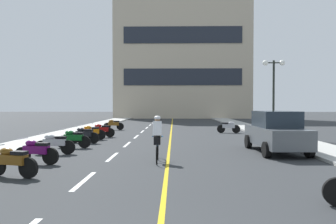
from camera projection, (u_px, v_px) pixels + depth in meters
ground_plane at (168, 133)px, 23.68m from camera, size 140.00×140.00×0.00m
curb_left at (84, 129)px, 26.81m from camera, size 2.40×72.00×0.12m
curb_right at (254, 129)px, 26.53m from camera, size 2.40×72.00×0.12m
lane_dash_1 at (84, 181)px, 8.72m from camera, size 0.14×2.20×0.01m
lane_dash_2 at (112, 157)px, 12.72m from camera, size 0.14×2.20×0.01m
lane_dash_3 at (127, 144)px, 16.72m from camera, size 0.14×2.20×0.01m
lane_dash_4 at (136, 137)px, 20.72m from camera, size 0.14×2.20×0.01m
lane_dash_5 at (142, 132)px, 24.71m from camera, size 0.14×2.20×0.01m
lane_dash_6 at (147, 128)px, 28.71m from camera, size 0.14×2.20×0.01m
lane_dash_7 at (150, 125)px, 32.71m from camera, size 0.14×2.20×0.01m
lane_dash_8 at (153, 123)px, 36.71m from camera, size 0.14×2.20×0.01m
lane_dash_9 at (155, 121)px, 40.71m from camera, size 0.14×2.20×0.01m
lane_dash_10 at (157, 120)px, 44.71m from camera, size 0.14×2.20×0.01m
lane_dash_11 at (158, 118)px, 48.70m from camera, size 0.14×2.20×0.01m
centre_line_yellow at (171, 130)px, 26.67m from camera, size 0.12×66.00×0.01m
office_building at (182, 52)px, 50.52m from camera, size 21.11×6.38×20.93m
street_lamp_mid at (274, 80)px, 20.78m from camera, size 1.46×0.36×4.91m
parked_car_near at (276, 132)px, 13.90m from camera, size 2.00×4.24×1.82m
motorcycle_2 at (12, 161)px, 9.13m from camera, size 1.67×0.69×0.92m
motorcycle_3 at (36, 151)px, 11.13m from camera, size 1.69×0.62×0.92m
motorcycle_4 at (54, 143)px, 13.30m from camera, size 1.70×0.60×0.92m
motorcycle_5 at (73, 138)px, 15.30m from camera, size 1.70×0.60×0.92m
motorcycle_6 at (84, 135)px, 17.20m from camera, size 1.69×0.60×0.92m
motorcycle_7 at (91, 132)px, 18.76m from camera, size 1.64×0.80×0.92m
motorcycle_8 at (101, 130)px, 20.27m from camera, size 1.69×0.60×0.92m
motorcycle_9 at (229, 127)px, 23.46m from camera, size 1.69×0.60×0.92m
motorcycle_10 at (113, 124)px, 26.26m from camera, size 1.70×0.60×0.92m
cyclist_rider at (157, 138)px, 11.66m from camera, size 0.42×1.77×1.71m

